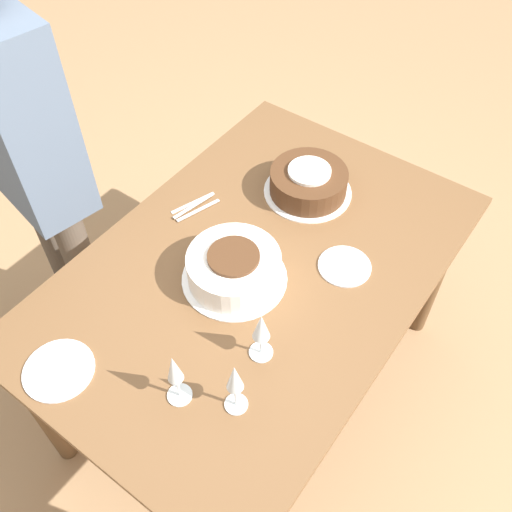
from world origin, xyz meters
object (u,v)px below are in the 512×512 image
object	(u,v)px
cake_front_chocolate	(308,182)
wine_glass_extra	(261,329)
cake_center_white	(234,268)
wine_glass_far	(175,372)
person_cutting	(28,150)
wine_glass_near	(235,380)

from	to	relation	value
cake_front_chocolate	wine_glass_extra	xyz separation A→B (m)	(0.62, 0.25, 0.07)
cake_center_white	wine_glass_far	world-z (taller)	wine_glass_far
cake_center_white	wine_glass_extra	distance (m)	0.28
wine_glass_extra	person_cutting	xyz separation A→B (m)	(-0.07, -0.98, 0.09)
cake_front_chocolate	wine_glass_extra	bearing A→B (deg)	21.50
cake_center_white	person_cutting	bearing A→B (deg)	-82.66
cake_center_white	person_cutting	distance (m)	0.78
wine_glass_near	cake_front_chocolate	bearing A→B (deg)	-160.18
wine_glass_extra	wine_glass_near	bearing A→B (deg)	13.19
person_cutting	cake_center_white	bearing A→B (deg)	18.50
cake_front_chocolate	wine_glass_near	bearing A→B (deg)	19.82
wine_glass_near	wine_glass_far	size ratio (longest dim) A/B	1.01
cake_center_white	wine_glass_near	distance (m)	0.43
cake_front_chocolate	wine_glass_near	distance (m)	0.84
wine_glass_far	wine_glass_extra	world-z (taller)	wine_glass_far
wine_glass_near	wine_glass_extra	world-z (taller)	wine_glass_near
cake_center_white	cake_front_chocolate	distance (m)	0.46
wine_glass_near	cake_center_white	bearing A→B (deg)	-141.95
wine_glass_far	person_cutting	world-z (taller)	person_cutting
cake_center_white	wine_glass_extra	xyz separation A→B (m)	(0.16, 0.22, 0.07)
wine_glass_far	wine_glass_near	bearing A→B (deg)	116.11
person_cutting	wine_glass_near	bearing A→B (deg)	-1.69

